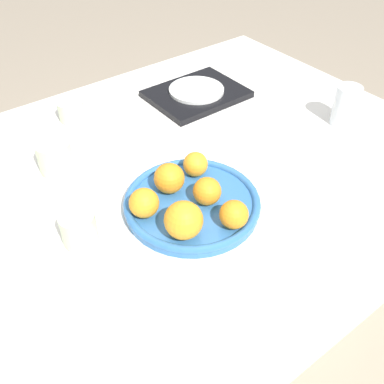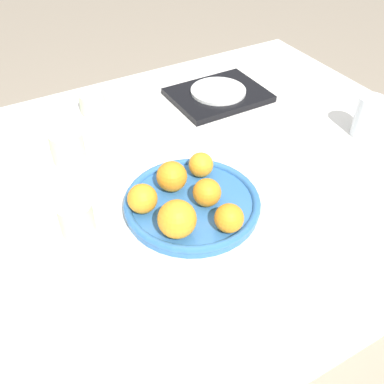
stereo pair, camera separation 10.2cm
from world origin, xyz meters
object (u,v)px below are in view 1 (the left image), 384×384
Objects in this scene: orange_0 at (207,191)px; side_plate at (196,90)px; orange_1 at (144,203)px; serving_tray at (196,94)px; fruit_platter at (192,203)px; orange_4 at (195,164)px; orange_2 at (234,215)px; water_glass at (346,106)px; orange_3 at (169,178)px; orange_5 at (184,220)px; cup_0 at (72,111)px; cup_2 at (55,157)px; cup_1 at (79,229)px.

orange_0 is 0.53m from side_plate.
orange_1 is 0.58m from serving_tray.
fruit_platter is 5.23× the size of orange_4.
orange_2 is 0.54× the size of water_glass.
orange_3 is 0.87× the size of orange_5.
orange_2 reaches higher than side_plate.
orange_4 is 0.35× the size of side_plate.
orange_3 reaches higher than cup_0.
orange_0 is at bearing -125.14° from side_plate.
orange_2 is 0.49m from cup_2.
water_glass is at bearing -3.74° from orange_3.
orange_3 is at bearing 20.51° from orange_1.
cup_0 is (0.06, 0.50, -0.03)m from orange_1.
water_glass reaches higher than orange_1.
cup_0 reaches higher than serving_tray.
orange_5 reaches higher than cup_1.
side_plate is at bearing 54.86° from orange_0.
water_glass reaches higher than fruit_platter.
cup_1 is (-0.32, -0.01, -0.01)m from orange_4.
orange_5 is (-0.06, -0.14, 0.01)m from orange_3.
water_glass is (0.58, 0.03, 0.04)m from fruit_platter.
orange_0 is 0.53m from serving_tray.
orange_2 is at bearing -32.78° from cup_1.
orange_3 is at bearing 103.22° from orange_2.
orange_0 is at bearing 25.95° from orange_5.
orange_0 is 0.41m from cup_2.
water_glass is (0.65, 0.10, -0.00)m from orange_5.
cup_2 is at bearing 115.51° from orange_2.
cup_2 reaches higher than serving_tray.
orange_4 and cup_2 have the same top height.
orange_3 is 0.60m from water_glass.
fruit_platter is 1.08× the size of serving_tray.
cup_1 is at bearing -179.73° from orange_3.
fruit_platter is at bearing -74.37° from orange_3.
cup_1 reaches higher than serving_tray.
orange_4 is 0.43m from side_plate.
fruit_platter is 4.38× the size of orange_3.
orange_2 is at bearing -120.22° from serving_tray.
orange_1 is at bearing -139.13° from side_plate.
orange_3 is at bearing 105.63° from fruit_platter.
orange_2 is at bearing -23.09° from orange_5.
fruit_platter is at bearing 101.86° from orange_2.
orange_4 is at bearing 66.76° from orange_0.
orange_0 is 0.29m from cup_1.
side_plate is 2.26× the size of cup_0.
cup_2 is (0.07, 0.26, 0.00)m from cup_1.
orange_5 is 0.63m from side_plate.
cup_2 is (-0.11, 0.40, -0.02)m from orange_5.
orange_4 is 0.36m from cup_2.
cup_2 is (-0.21, 0.35, -0.01)m from orange_0.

